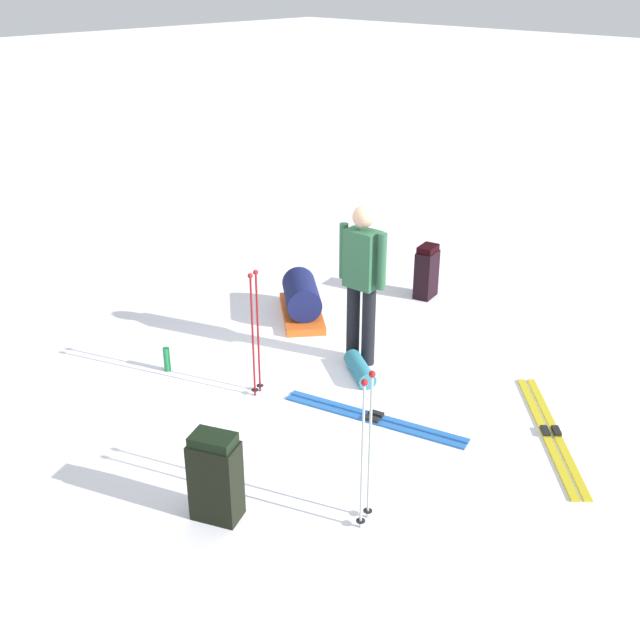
% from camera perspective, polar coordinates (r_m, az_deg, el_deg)
% --- Properties ---
extents(ground_plane, '(80.00, 80.00, 0.00)m').
position_cam_1_polar(ground_plane, '(7.77, -0.00, -4.68)').
color(ground_plane, white).
extents(skier_standing, '(0.24, 0.57, 1.70)m').
position_cam_1_polar(skier_standing, '(7.80, 3.13, 3.20)').
color(skier_standing, black).
rests_on(skier_standing, ground_plane).
extents(ski_pair_near, '(1.52, 1.45, 0.05)m').
position_cam_1_polar(ski_pair_near, '(7.28, 16.72, -8.02)').
color(ski_pair_near, gold).
rests_on(ski_pair_near, ground_plane).
extents(ski_pair_far, '(0.66, 1.78, 0.05)m').
position_cam_1_polar(ski_pair_far, '(7.20, 4.02, -7.27)').
color(ski_pair_far, '#225EAF').
rests_on(ski_pair_far, ground_plane).
extents(backpack_large_dark, '(0.36, 0.43, 0.73)m').
position_cam_1_polar(backpack_large_dark, '(5.91, -7.76, -11.49)').
color(backpack_large_dark, black).
rests_on(backpack_large_dark, ground_plane).
extents(backpack_bright, '(0.35, 0.27, 0.68)m').
position_cam_1_polar(backpack_bright, '(9.71, 7.91, 3.55)').
color(backpack_bright, black).
rests_on(backpack_bright, ground_plane).
extents(ski_poles_planted_near, '(0.16, 0.10, 1.28)m').
position_cam_1_polar(ski_poles_planted_near, '(7.29, -4.84, -0.57)').
color(ski_poles_planted_near, maroon).
rests_on(ski_poles_planted_near, ground_plane).
extents(ski_poles_planted_far, '(0.20, 0.11, 1.27)m').
position_cam_1_polar(ski_poles_planted_far, '(5.60, 3.46, -9.15)').
color(ski_poles_planted_far, '#ADBAB6').
rests_on(ski_poles_planted_far, ground_plane).
extents(gear_sled, '(1.04, 1.14, 0.49)m').
position_cam_1_polar(gear_sled, '(9.10, -1.37, 1.54)').
color(gear_sled, '#DA561A').
rests_on(gear_sled, ground_plane).
extents(sleeping_mat_rolled, '(0.44, 0.56, 0.18)m').
position_cam_1_polar(sleeping_mat_rolled, '(7.84, 2.96, -3.66)').
color(sleeping_mat_rolled, teal).
rests_on(sleeping_mat_rolled, ground_plane).
extents(thermos_bottle, '(0.07, 0.07, 0.26)m').
position_cam_1_polar(thermos_bottle, '(8.09, -11.29, -2.87)').
color(thermos_bottle, '#1B773C').
rests_on(thermos_bottle, ground_plane).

